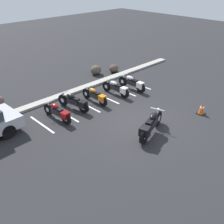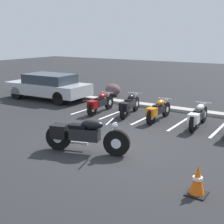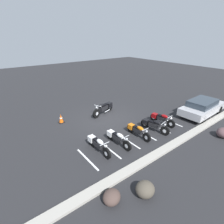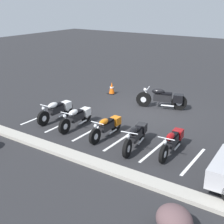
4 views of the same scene
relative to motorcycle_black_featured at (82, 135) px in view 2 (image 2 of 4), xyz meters
The scene contains 15 objects.
ground 1.11m from the motorcycle_black_featured, 66.33° to the left, with size 60.00×60.00×0.00m, color #262628.
motorcycle_black_featured is the anchor object (origin of this frame).
parked_bike_0 4.51m from the motorcycle_black_featured, 118.80° to the left, with size 0.56×2.01×0.79m.
parked_bike_1 4.37m from the motorcycle_black_featured, 102.45° to the left, with size 0.72×2.08×0.82m.
parked_bike_2 4.13m from the motorcycle_black_featured, 84.70° to the left, with size 0.55×1.97×0.78m.
parked_bike_3 4.46m from the motorcycle_black_featured, 64.29° to the left, with size 0.57×2.04×0.80m.
car_silver 7.76m from the motorcycle_black_featured, 140.48° to the left, with size 4.36×1.94×1.29m.
concrete_curb 6.14m from the motorcycle_black_featured, 86.28° to the left, with size 18.00×0.50×0.12m, color #A8A399.
landscape_rock_1 8.41m from the motorcycle_black_featured, 116.76° to the left, with size 0.90×0.78×0.64m, color brown.
traffic_cone 3.46m from the motorcycle_black_featured, 10.59° to the right, with size 0.40×0.40×0.64m.
stall_line_0 5.16m from the motorcycle_black_featured, 126.02° to the left, with size 0.10×2.10×0.00m, color white.
stall_line_1 4.48m from the motorcycle_black_featured, 111.20° to the left, with size 0.10×2.10×0.00m, color white.
stall_line_2 4.18m from the motorcycle_black_featured, 92.79° to the left, with size 0.10×2.10×0.00m, color white.
stall_line_3 4.35m from the motorcycle_black_featured, 73.80° to the left, with size 0.10×2.10×0.00m, color white.
stall_line_4 4.93m from the motorcycle_black_featured, 57.80° to the left, with size 0.10×2.10×0.00m, color white.
Camera 2 is at (4.65, -7.29, 3.12)m, focal length 50.00 mm.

